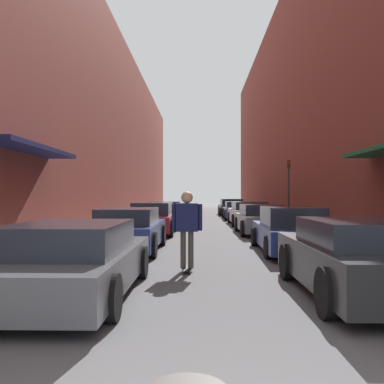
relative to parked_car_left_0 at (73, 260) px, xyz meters
name	(u,v)px	position (x,y,z in m)	size (l,w,h in m)	color
ground	(205,225)	(2.36, 16.75, -0.60)	(121.31, 121.31, 0.00)	#515154
curb_strip_left	(142,218)	(-1.91, 22.27, -0.54)	(1.80, 55.14, 0.12)	gray
curb_strip_right	(266,218)	(6.64, 22.27, -0.54)	(1.80, 55.14, 0.12)	gray
building_row_left	(100,134)	(-4.81, 22.26, 5.29)	(4.90, 55.14, 11.78)	brown
building_row_right	(309,108)	(9.54, 22.26, 6.98)	(4.90, 55.14, 15.14)	brown
parked_car_left_0	(73,260)	(0.00, 0.00, 0.00)	(2.04, 4.74, 1.22)	#515459
parked_car_left_1	(129,230)	(0.00, 5.60, 0.03)	(1.89, 4.61, 1.28)	navy
parked_car_left_2	(153,219)	(0.10, 11.04, 0.05)	(1.86, 4.30, 1.34)	maroon
parked_car_left_3	(165,213)	(0.14, 16.87, 0.03)	(2.06, 4.69, 1.30)	#515459
parked_car_right_0	(357,258)	(4.66, 0.08, 0.04)	(1.92, 4.31, 1.27)	#232326
parked_car_right_1	(290,231)	(4.72, 5.49, 0.03)	(1.88, 4.64, 1.32)	navy
parked_car_right_2	(260,220)	(4.65, 11.18, 0.02)	(1.89, 4.28, 1.27)	gray
parked_car_right_3	(249,214)	(4.78, 16.58, 0.04)	(2.07, 4.79, 1.29)	#B7B7BC
parked_car_right_4	(238,210)	(4.73, 22.36, 0.01)	(2.09, 4.63, 1.21)	navy
parked_car_right_5	(231,207)	(4.65, 27.91, 0.05)	(2.03, 4.57, 1.33)	black
skateboarder	(187,222)	(1.80, 2.31, 0.48)	(0.67, 0.78, 1.74)	black
traffic_light	(289,184)	(6.86, 16.04, 1.63)	(0.16, 0.22, 3.40)	#2D2D2D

